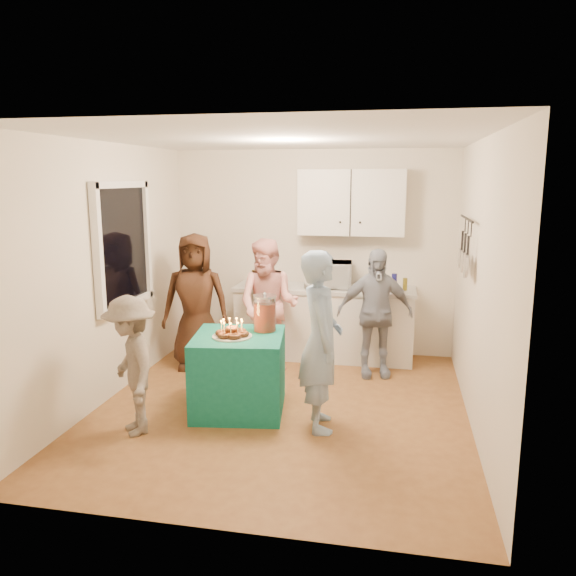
% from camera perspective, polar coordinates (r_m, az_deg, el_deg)
% --- Properties ---
extents(floor, '(4.00, 4.00, 0.00)m').
position_cam_1_polar(floor, '(5.70, -0.70, -12.10)').
color(floor, brown).
rests_on(floor, ground).
extents(ceiling, '(4.00, 4.00, 0.00)m').
position_cam_1_polar(ceiling, '(5.25, -0.77, 14.98)').
color(ceiling, white).
rests_on(ceiling, floor).
extents(back_wall, '(3.60, 3.60, 0.00)m').
position_cam_1_polar(back_wall, '(7.27, 2.53, 3.63)').
color(back_wall, silver).
rests_on(back_wall, floor).
extents(left_wall, '(4.00, 4.00, 0.00)m').
position_cam_1_polar(left_wall, '(5.95, -17.95, 1.43)').
color(left_wall, silver).
rests_on(left_wall, floor).
extents(right_wall, '(4.00, 4.00, 0.00)m').
position_cam_1_polar(right_wall, '(5.26, 18.84, 0.15)').
color(right_wall, silver).
rests_on(right_wall, floor).
extents(window_night, '(0.04, 1.00, 1.20)m').
position_cam_1_polar(window_night, '(6.17, -16.50, 4.18)').
color(window_night, black).
rests_on(window_night, left_wall).
extents(counter, '(2.20, 0.58, 0.86)m').
position_cam_1_polar(counter, '(7.12, 3.70, -3.69)').
color(counter, white).
rests_on(counter, floor).
extents(countertop, '(2.24, 0.62, 0.05)m').
position_cam_1_polar(countertop, '(7.01, 3.74, -0.09)').
color(countertop, beige).
rests_on(countertop, counter).
extents(upper_cabinet, '(1.30, 0.30, 0.80)m').
position_cam_1_polar(upper_cabinet, '(7.00, 6.48, 8.63)').
color(upper_cabinet, white).
rests_on(upper_cabinet, back_wall).
extents(pot_rack, '(0.12, 1.00, 0.60)m').
position_cam_1_polar(pot_rack, '(5.89, 17.38, 4.32)').
color(pot_rack, black).
rests_on(pot_rack, right_wall).
extents(microwave, '(0.61, 0.44, 0.32)m').
position_cam_1_polar(microwave, '(6.97, 4.10, 1.38)').
color(microwave, white).
rests_on(microwave, countertop).
extents(party_table, '(0.96, 0.96, 0.76)m').
position_cam_1_polar(party_table, '(5.55, -5.00, -8.58)').
color(party_table, '#0F6755').
rests_on(party_table, floor).
extents(donut_cake, '(0.38, 0.38, 0.18)m').
position_cam_1_polar(donut_cake, '(5.36, -5.72, -4.05)').
color(donut_cake, '#381C0C').
rests_on(donut_cake, party_table).
extents(punch_jar, '(0.22, 0.22, 0.34)m').
position_cam_1_polar(punch_jar, '(5.53, -2.38, -2.66)').
color(punch_jar, red).
rests_on(punch_jar, party_table).
extents(man_birthday, '(0.52, 0.67, 1.63)m').
position_cam_1_polar(man_birthday, '(5.04, 3.35, -5.39)').
color(man_birthday, '#8CA9CC').
rests_on(man_birthday, floor).
extents(woman_back_left, '(0.87, 0.64, 1.62)m').
position_cam_1_polar(woman_back_left, '(6.73, -9.34, -1.35)').
color(woman_back_left, '#542D18').
rests_on(woman_back_left, floor).
extents(woman_back_center, '(0.83, 0.69, 1.56)m').
position_cam_1_polar(woman_back_center, '(6.58, -1.99, -1.76)').
color(woman_back_center, '#ED7B81').
rests_on(woman_back_center, floor).
extents(woman_back_right, '(0.92, 0.54, 1.48)m').
position_cam_1_polar(woman_back_right, '(6.46, 8.80, -2.52)').
color(woman_back_right, '#101C38').
rests_on(woman_back_right, floor).
extents(child_near_left, '(0.86, 0.92, 1.25)m').
position_cam_1_polar(child_near_left, '(5.16, -15.64, -7.61)').
color(child_near_left, '#60564D').
rests_on(child_near_left, floor).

